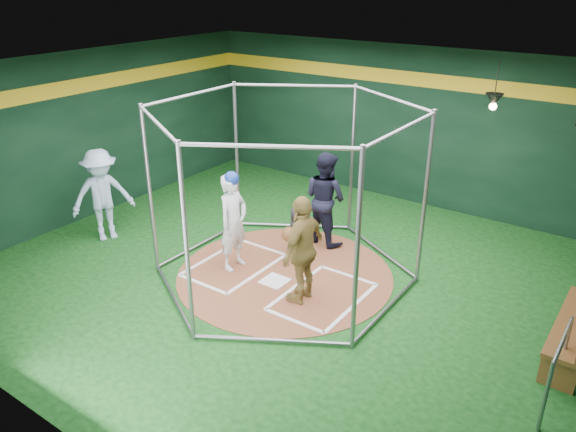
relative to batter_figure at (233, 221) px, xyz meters
The scene contains 13 objects.
room_shell 1.27m from the batter_figure, 17.57° to the left, with size 10.10×9.10×3.53m.
clay_disc 1.32m from the batter_figure, 17.11° to the left, with size 3.80×3.80×0.01m, color brown.
home_plate 1.28m from the batter_figure, ahead, with size 0.43×0.43×0.01m, color white.
batter_box_left 0.90m from the batter_figure, 145.11° to the left, with size 1.17×1.77×0.01m.
batter_box_right 2.06m from the batter_figure, ahead, with size 1.17×1.77×0.01m.
batting_cage 1.11m from the batter_figure, 17.11° to the left, with size 4.05×4.67×3.00m.
pendant_lamp_near 5.30m from the batter_figure, 51.30° to the left, with size 0.34×0.34×0.90m.
batter_figure is the anchor object (origin of this frame).
visitor_leopard 1.62m from the batter_figure, ahead, with size 1.05×0.44×1.80m, color tan.
catcher_figure 1.24m from the batter_figure, 54.32° to the left, with size 0.57×0.63×0.99m.
umpire 1.97m from the batter_figure, 66.85° to the left, with size 0.89×0.69×1.83m, color black.
bystander_blue 2.92m from the batter_figure, 169.19° to the right, with size 1.19×0.69×1.85m, color #A6BBDC.
steel_railing 5.48m from the batter_figure, ahead, with size 0.05×1.14×0.98m.
Camera 1 is at (5.03, -7.06, 4.95)m, focal length 35.00 mm.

